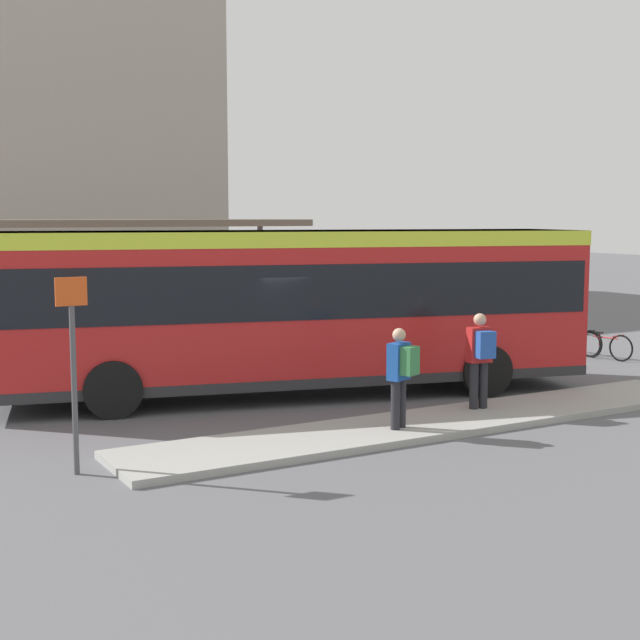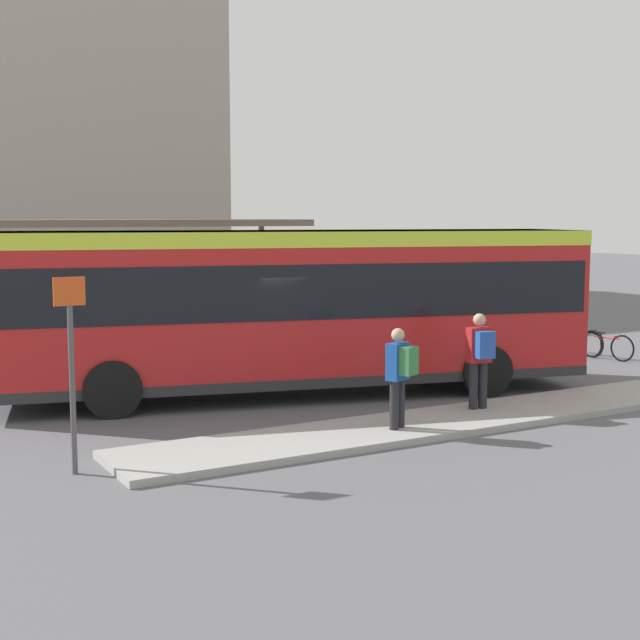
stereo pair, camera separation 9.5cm
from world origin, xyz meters
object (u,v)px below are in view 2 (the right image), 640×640
at_px(pedestrian_waiting, 400,372).
at_px(bicycle_red, 606,346).
at_px(bicycle_black, 577,341).
at_px(bicycle_white, 553,338).
at_px(bicycle_orange, 534,335).
at_px(pedestrian_companion, 480,355).
at_px(city_bus, 295,300).
at_px(platform_sign, 72,366).
at_px(potted_planter_far_side, 274,325).

distance_m(pedestrian_waiting, bicycle_red, 10.01).
bearing_deg(bicycle_black, bicycle_white, 177.40).
bearing_deg(bicycle_orange, pedestrian_companion, 121.57).
height_order(pedestrian_waiting, bicycle_white, pedestrian_waiting).
distance_m(city_bus, platform_sign, 6.41).
distance_m(pedestrian_waiting, pedestrian_companion, 2.21).
relative_size(bicycle_black, platform_sign, 0.61).
relative_size(city_bus, pedestrian_companion, 6.91).
relative_size(bicycle_orange, platform_sign, 0.55).
xyz_separation_m(pedestrian_waiting, bicycle_orange, (9.11, 6.58, -0.75)).
bearing_deg(pedestrian_companion, pedestrian_waiting, 114.78).
distance_m(bicycle_black, platform_sign, 14.99).
height_order(pedestrian_waiting, bicycle_black, pedestrian_waiting).
height_order(pedestrian_companion, bicycle_orange, pedestrian_companion).
distance_m(bicycle_red, bicycle_orange, 2.60).
xyz_separation_m(pedestrian_companion, platform_sign, (-7.41, -0.09, 0.43)).
height_order(city_bus, bicycle_white, city_bus).
distance_m(bicycle_black, bicycle_orange, 1.74).
height_order(city_bus, pedestrian_waiting, city_bus).
relative_size(bicycle_red, platform_sign, 0.57).
bearing_deg(potted_planter_far_side, city_bus, -111.97).
xyz_separation_m(city_bus, bicycle_black, (8.90, 0.94, -1.58)).
relative_size(bicycle_black, bicycle_orange, 1.12).
relative_size(city_bus, potted_planter_far_side, 7.90).
xyz_separation_m(pedestrian_waiting, bicycle_red, (9.16, 3.98, -0.74)).
relative_size(pedestrian_waiting, potted_planter_far_side, 1.09).
xyz_separation_m(city_bus, pedestrian_waiting, (-0.12, -3.91, -0.86)).
height_order(city_bus, bicycle_red, city_bus).
distance_m(city_bus, bicycle_white, 9.21).
bearing_deg(platform_sign, pedestrian_waiting, -4.93).
bearing_deg(pedestrian_companion, platform_sign, 101.26).
bearing_deg(pedestrian_waiting, potted_planter_far_side, -36.43).
bearing_deg(bicycle_black, pedestrian_waiting, -65.29).
xyz_separation_m(bicycle_black, bicycle_orange, (0.09, 1.73, -0.03)).
height_order(bicycle_white, potted_planter_far_side, potted_planter_far_side).
distance_m(bicycle_red, platform_sign, 14.89).
height_order(bicycle_red, potted_planter_far_side, potted_planter_far_side).
height_order(city_bus, pedestrian_companion, city_bus).
bearing_deg(pedestrian_waiting, platform_sign, 62.06).
bearing_deg(bicycle_orange, bicycle_red, 171.60).
xyz_separation_m(bicycle_red, bicycle_white, (-0.15, 1.73, -0.00)).
height_order(city_bus, bicycle_orange, city_bus).
distance_m(bicycle_white, potted_planter_far_side, 7.59).
relative_size(bicycle_black, bicycle_white, 1.08).
distance_m(bicycle_red, bicycle_black, 0.88).
relative_size(pedestrian_waiting, bicycle_black, 0.98).
height_order(city_bus, bicycle_black, city_bus).
height_order(bicycle_red, platform_sign, platform_sign).
relative_size(pedestrian_waiting, bicycle_red, 1.06).
bearing_deg(bicycle_black, bicycle_orange, 173.38).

